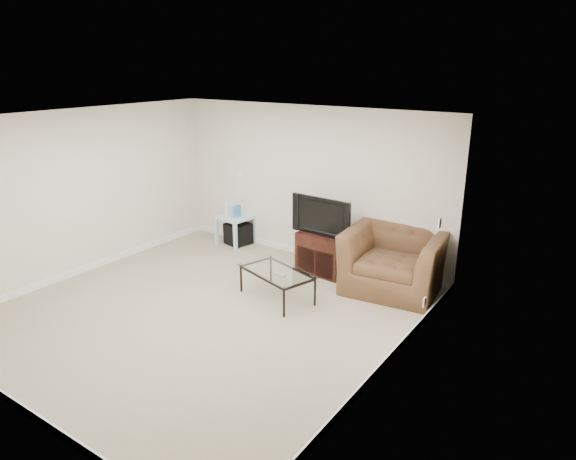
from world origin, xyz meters
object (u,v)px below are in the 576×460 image
Objects in this scene: side_table at (236,230)px; coffee_table at (277,284)px; subwoofer at (238,234)px; recliner at (394,251)px; television at (324,215)px; tv_stand at (325,253)px.

side_table is 0.51× the size of coffee_table.
recliner is (3.09, -0.25, 0.40)m from subwoofer.
coffee_table is at bearing -89.24° from television.
tv_stand is 1.17m from recliner.
side_table is at bearing 169.28° from recliner.
recliner reaches higher than side_table.
side_table is 0.40× the size of recliner.
television is 2.10m from subwoofer.
coffee_table is at bearing -89.02° from tv_stand.
subwoofer is at bearing 142.65° from coffee_table.
recliner is at bearing 44.79° from coffee_table.
coffee_table is (-1.20, -1.19, -0.38)m from recliner.
television is at bearing 87.03° from coffee_table.
television reaches higher than recliner.
recliner is 1.73m from coffee_table.
recliner reaches higher than subwoofer.
subwoofer is (0.04, 0.02, -0.08)m from side_table.
coffee_table is at bearing -37.35° from subwoofer.
recliner is at bearing 5.33° from television.
tv_stand is 2.00m from side_table.
subwoofer is 3.12m from recliner.
television is 1.74× the size of side_table.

